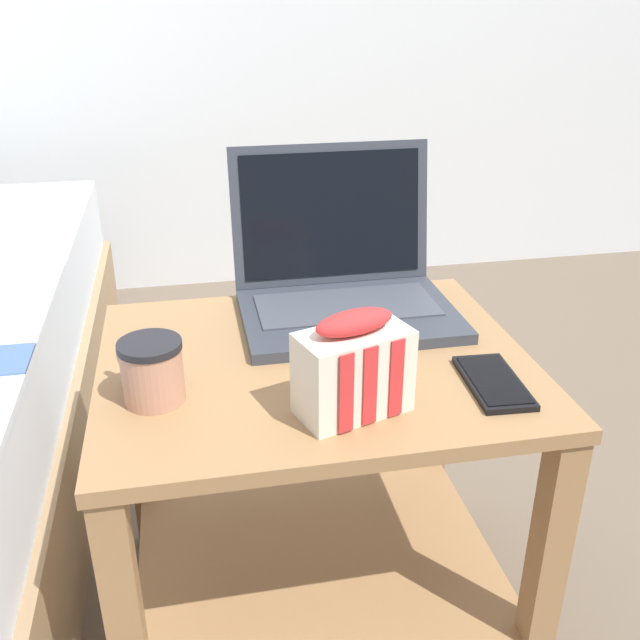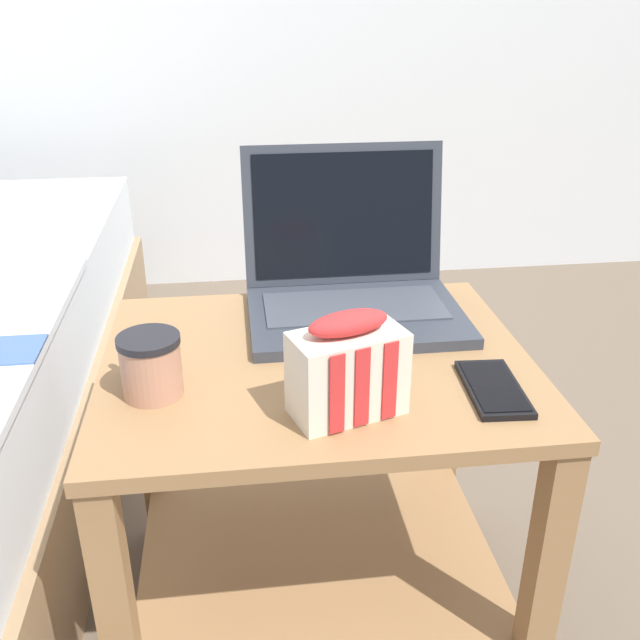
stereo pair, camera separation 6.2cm
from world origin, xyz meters
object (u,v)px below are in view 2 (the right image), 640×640
at_px(snack_bag, 348,369).
at_px(laptop, 352,282).
at_px(mug_front_left, 149,361).
at_px(cell_phone, 493,388).

bearing_deg(snack_bag, laptop, 79.39).
xyz_separation_m(mug_front_left, snack_bag, (0.25, -0.08, 0.02)).
distance_m(mug_front_left, snack_bag, 0.27).
height_order(laptop, mug_front_left, laptop).
distance_m(laptop, cell_phone, 0.33).
relative_size(mug_front_left, snack_bag, 0.69).
xyz_separation_m(laptop, mug_front_left, (-0.31, -0.24, -0.00)).
bearing_deg(laptop, mug_front_left, -143.08).
height_order(mug_front_left, snack_bag, snack_bag).
bearing_deg(cell_phone, laptop, 116.77).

